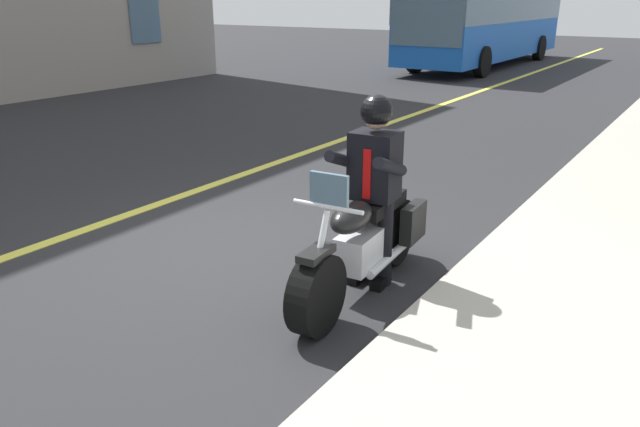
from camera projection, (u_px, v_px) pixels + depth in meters
ground_plane at (255, 251)px, 6.36m from camera, size 80.00×80.00×0.00m
lane_center_stripe at (128, 215)px, 7.40m from camera, size 60.00×0.16×0.01m
motorcycle_main at (363, 244)px, 5.37m from camera, size 2.22×0.71×1.26m
rider_main at (374, 175)px, 5.33m from camera, size 0.65×0.58×1.74m
bus_near at (488, 14)px, 22.76m from camera, size 11.05×2.70×3.30m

